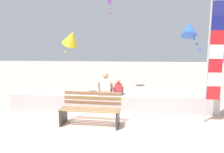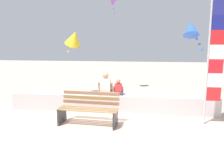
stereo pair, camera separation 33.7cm
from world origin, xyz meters
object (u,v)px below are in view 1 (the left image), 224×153
at_px(person_adult, 105,86).
at_px(kite_yellow, 71,38).
at_px(park_bench, 91,110).
at_px(person_child, 118,89).
at_px(kite_blue, 189,29).
at_px(flag_banner, 213,56).

height_order(person_adult, kite_yellow, kite_yellow).
xyz_separation_m(park_bench, person_adult, (0.29, 1.20, 0.44)).
bearing_deg(person_child, kite_blue, 21.64).
bearing_deg(kite_blue, kite_yellow, 169.06).
height_order(person_child, kite_yellow, kite_yellow).
relative_size(park_bench, flag_banner, 0.51).
height_order(park_bench, flag_banner, flag_banner).
xyz_separation_m(flag_banner, kite_blue, (-0.21, 1.79, 0.84)).
bearing_deg(park_bench, flag_banner, 6.32).
height_order(park_bench, kite_yellow, kite_yellow).
distance_m(person_child, kite_yellow, 3.17).
relative_size(park_bench, person_adult, 2.29).
distance_m(person_adult, kite_yellow, 2.87).
distance_m(park_bench, flag_banner, 3.69).
bearing_deg(park_bench, person_child, 58.97).
distance_m(park_bench, person_child, 1.44).
bearing_deg(kite_blue, park_bench, -145.51).
bearing_deg(kite_yellow, park_bench, -67.09).
height_order(person_child, kite_blue, kite_blue).
relative_size(park_bench, person_child, 3.30).
distance_m(person_child, flag_banner, 2.98).
relative_size(park_bench, kite_yellow, 1.57).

